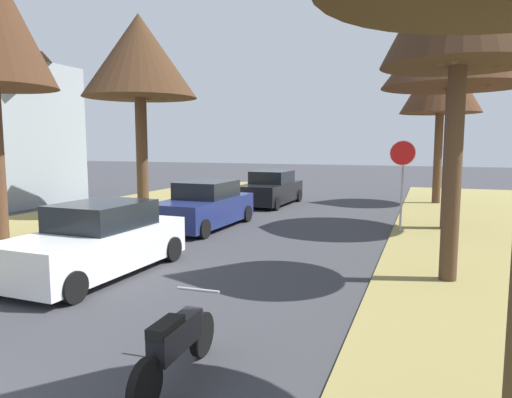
{
  "coord_description": "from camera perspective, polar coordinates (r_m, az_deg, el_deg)",
  "views": [
    {
      "loc": [
        4.62,
        -1.63,
        2.88
      ],
      "look_at": [
        0.54,
        9.47,
        1.46
      ],
      "focal_mm": 32.94,
      "sensor_mm": 36.0,
      "label": 1
    }
  ],
  "objects": [
    {
      "name": "parked_motorcycle",
      "position": [
        5.98,
        -9.7,
        -16.89
      ],
      "size": [
        0.6,
        2.05,
        0.97
      ],
      "color": "black",
      "rests_on": "ground"
    },
    {
      "name": "street_tree_right_mid_b",
      "position": [
        16.99,
        23.22,
        17.29
      ],
      "size": [
        4.63,
        4.63,
        7.67
      ],
      "color": "#523425",
      "rests_on": "grass_verge_right"
    },
    {
      "name": "parked_sedan_navy",
      "position": [
        16.07,
        -6.27,
        -0.91
      ],
      "size": [
        2.07,
        4.46,
        1.57
      ],
      "color": "navy",
      "rests_on": "ground"
    },
    {
      "name": "street_tree_left_mid_b",
      "position": [
        19.8,
        -14.0,
        16.36
      ],
      "size": [
        4.48,
        4.48,
        7.85
      ],
      "color": "brown",
      "rests_on": "grass_verge_left"
    },
    {
      "name": "parked_sedan_white",
      "position": [
        10.87,
        -18.65,
        -4.96
      ],
      "size": [
        2.07,
        4.46,
        1.57
      ],
      "color": "white",
      "rests_on": "ground"
    },
    {
      "name": "parked_sedan_black",
      "position": [
        21.91,
        1.79,
        1.19
      ],
      "size": [
        2.07,
        4.46,
        1.57
      ],
      "color": "black",
      "rests_on": "ground"
    },
    {
      "name": "street_tree_right_far",
      "position": [
        23.84,
        21.58,
        13.3
      ],
      "size": [
        3.67,
        3.67,
        7.32
      ],
      "color": "brown",
      "rests_on": "grass_verge_right"
    },
    {
      "name": "stop_sign_far",
      "position": [
        15.6,
        17.35,
        3.85
      ],
      "size": [
        0.82,
        0.73,
        2.91
      ],
      "color": "#9EA0A5",
      "rests_on": "grass_verge_right"
    }
  ]
}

